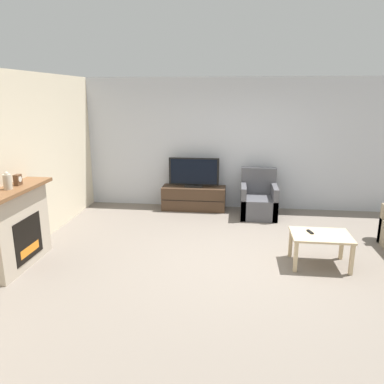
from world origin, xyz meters
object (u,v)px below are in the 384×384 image
Objects in this scene: fireplace at (17,227)px; tv_stand at (194,198)px; coffee_table at (321,239)px; armchair at (258,201)px; mantel_vase_centre_left at (7,181)px; remote at (310,232)px; mantel_clock at (18,180)px; tv at (194,173)px.

fireplace reaches higher than tv_stand.
fireplace is 1.64× the size of coffee_table.
armchair is at bearing 108.97° from coffee_table.
remote is (4.05, 0.66, -0.78)m from mantel_vase_centre_left.
mantel_clock reaches higher than remote.
remote is at bearing -73.99° from armchair.
remote is (-0.14, 0.05, 0.08)m from coffee_table.
fireplace is 4.24m from coffee_table.
mantel_clock is 0.97× the size of remote.
tv is at bearing 52.99° from mantel_clock.
tv_stand is 1.26× the size of tv.
armchair reaches higher than tv_stand.
fireplace is at bearing -125.95° from tv_stand.
fireplace is 8.60× the size of remote.
armchair is 1.14× the size of coffee_table.
coffee_table is at bearing -37.78° from remote.
tv_stand reaches higher than coffee_table.
armchair is 5.99× the size of remote.
remote is (1.93, -2.39, 0.23)m from tv_stand.
remote is at bearing 9.28° from mantel_vase_centre_left.
remote is at bearing 158.50° from coffee_table.
mantel_clock is 0.11× the size of tv_stand.
tv reaches higher than remote.
fireplace is 3.66m from tv_stand.
mantel_vase_centre_left is at bearing 172.99° from remote.
armchair is at bearing -11.81° from tv.
mantel_vase_centre_left reaches higher than remote.
armchair is (3.45, 2.54, -0.92)m from mantel_clock.
mantel_vase_centre_left reaches higher than coffee_table.
coffee_table is at bearing -71.03° from armchair.
mantel_vase_centre_left is 4.53m from armchair.
tv_stand is 1.35m from armchair.
tv_stand is (2.12, 3.05, -1.01)m from mantel_vase_centre_left.
mantel_clock is at bearing 89.81° from mantel_vase_centre_left.
coffee_table is (2.07, -2.44, 0.15)m from tv_stand.
tv_stand is at bearing 168.10° from armchair.
tv is 1.12× the size of armchair.
mantel_clock is (0.00, 0.23, -0.03)m from mantel_vase_centre_left.
fireplace is 1.43× the size of armchair.
mantel_vase_centre_left reaches higher than armchair.
tv reaches higher than armchair.
tv is (2.14, 2.95, 0.19)m from fireplace.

